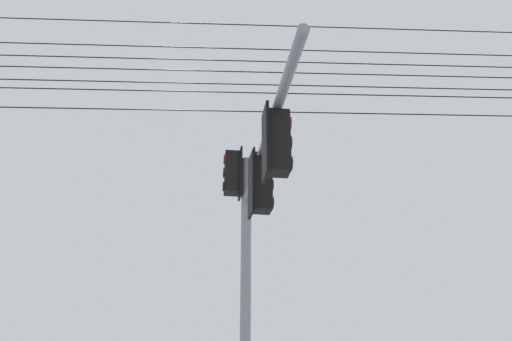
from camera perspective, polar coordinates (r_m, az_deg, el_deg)
name	(u,v)px	position (r m, az deg, el deg)	size (l,w,h in m)	color
signal_mast_assembly	(253,221)	(9.44, -0.30, -5.39)	(1.06, 5.57, 6.83)	gray
overhead_wire_span	(295,71)	(12.29, 4.11, 10.47)	(23.09, 3.77, 2.78)	black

